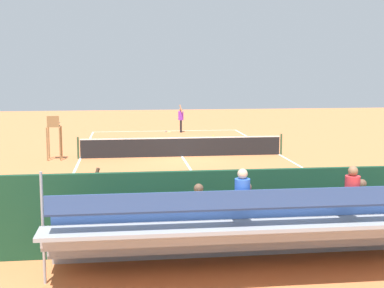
# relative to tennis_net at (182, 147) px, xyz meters

# --- Properties ---
(ground_plane) EXTENTS (60.00, 60.00, 0.00)m
(ground_plane) POSITION_rel_tennis_net_xyz_m (0.00, 0.00, -0.50)
(ground_plane) COLOR #D17542
(court_line_markings) EXTENTS (10.10, 22.20, 0.01)m
(court_line_markings) POSITION_rel_tennis_net_xyz_m (0.00, -0.04, -0.50)
(court_line_markings) COLOR white
(court_line_markings) RESTS_ON ground
(tennis_net) EXTENTS (10.30, 0.10, 1.07)m
(tennis_net) POSITION_rel_tennis_net_xyz_m (0.00, 0.00, 0.00)
(tennis_net) COLOR black
(tennis_net) RESTS_ON ground
(backdrop_wall) EXTENTS (18.00, 0.16, 2.00)m
(backdrop_wall) POSITION_rel_tennis_net_xyz_m (0.00, 14.00, 0.50)
(backdrop_wall) COLOR #194228
(backdrop_wall) RESTS_ON ground
(bleacher_stand) EXTENTS (9.06, 2.40, 2.48)m
(bleacher_stand) POSITION_rel_tennis_net_xyz_m (-0.04, 15.35, 0.46)
(bleacher_stand) COLOR #9EA0A5
(bleacher_stand) RESTS_ON ground
(umpire_chair) EXTENTS (0.67, 0.67, 2.14)m
(umpire_chair) POSITION_rel_tennis_net_xyz_m (6.20, 0.20, 0.81)
(umpire_chair) COLOR olive
(umpire_chair) RESTS_ON ground
(courtside_bench) EXTENTS (1.80, 0.40, 0.93)m
(courtside_bench) POSITION_rel_tennis_net_xyz_m (-3.13, 13.27, 0.06)
(courtside_bench) COLOR #9E754C
(courtside_bench) RESTS_ON ground
(equipment_bag) EXTENTS (0.90, 0.36, 0.36)m
(equipment_bag) POSITION_rel_tennis_net_xyz_m (-1.30, 13.40, -0.32)
(equipment_bag) COLOR black
(equipment_bag) RESTS_ON ground
(tennis_player) EXTENTS (0.38, 0.54, 1.93)m
(tennis_player) POSITION_rel_tennis_net_xyz_m (-1.00, -10.07, 0.51)
(tennis_player) COLOR black
(tennis_player) RESTS_ON ground
(tennis_racket) EXTENTS (0.45, 0.56, 0.03)m
(tennis_racket) POSITION_rel_tennis_net_xyz_m (-0.17, -10.24, -0.49)
(tennis_racket) COLOR black
(tennis_racket) RESTS_ON ground
(tennis_ball_near) EXTENTS (0.07, 0.07, 0.07)m
(tennis_ball_near) POSITION_rel_tennis_net_xyz_m (-2.77, -6.15, -0.47)
(tennis_ball_near) COLOR #CCDB33
(tennis_ball_near) RESTS_ON ground
(tennis_ball_far) EXTENTS (0.07, 0.07, 0.07)m
(tennis_ball_far) POSITION_rel_tennis_net_xyz_m (-2.86, -7.77, -0.47)
(tennis_ball_far) COLOR #CCDB33
(tennis_ball_far) RESTS_ON ground
(line_judge) EXTENTS (0.42, 0.55, 1.93)m
(line_judge) POSITION_rel_tennis_net_xyz_m (3.54, 13.10, 0.51)
(line_judge) COLOR #232328
(line_judge) RESTS_ON ground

